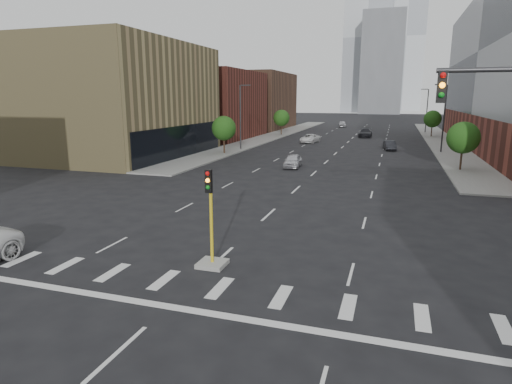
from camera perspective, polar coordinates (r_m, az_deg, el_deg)
The scene contains 21 objects.
sidewalk_left_far at distance 84.82m, azimuth 2.55°, elevation 7.57°, with size 5.00×92.00×0.15m, color gray.
sidewalk_right_far at distance 82.17m, azimuth 23.29°, elevation 6.41°, with size 5.00×92.00×0.15m, color gray.
building_left_mid at distance 58.93m, azimuth -18.79°, elevation 11.51°, with size 20.00×24.00×14.00m, color #9D8B58.
building_left_far_a at distance 81.36m, azimuth -7.65°, elevation 11.45°, with size 20.00×22.00×12.00m, color brown.
building_left_far_b at distance 105.43m, azimuth -1.46°, elevation 12.04°, with size 20.00×24.00×13.00m, color brown.
tower_left at distance 229.68m, azimuth 14.74°, elevation 19.04°, with size 22.00×22.00×70.00m, color #B2B7BC.
tower_right at distance 269.48m, azimuth 19.39°, elevation 18.81°, with size 20.00×20.00×80.00m, color #B2B7BC.
tower_mid at distance 208.14m, azimuth 16.48°, elevation 16.06°, with size 18.00×18.00×44.00m, color slate.
median_traffic_signal at distance 19.14m, azimuth -5.94°, elevation -7.11°, with size 1.20×1.20×4.40m.
streetlight_right_a at distance 62.83m, azimuth 23.72°, elevation 9.33°, with size 1.60×0.22×9.07m.
streetlight_right_b at distance 97.71m, azimuth 21.79°, elevation 10.26°, with size 1.60×0.22×9.07m.
streetlight_left at distance 61.18m, azimuth -2.02°, elevation 10.30°, with size 1.60×0.22×9.07m.
tree_left_near at distance 56.82m, azimuth -4.31°, elevation 8.47°, with size 3.20×3.20×4.85m.
tree_left_far at distance 85.31m, azimuth 3.41°, elevation 9.83°, with size 3.20×3.20×4.85m.
tree_right_near at distance 48.12m, azimuth 25.91°, elevation 6.53°, with size 3.20×3.20×4.85m.
tree_right_far at distance 87.83m, azimuth 22.49°, elevation 8.99°, with size 3.20×3.20×4.85m.
car_near_left at distance 46.21m, azimuth 4.91°, elevation 4.16°, with size 1.65×4.10×1.40m, color silver.
car_mid_right at distance 64.11m, azimuth 17.39°, elevation 5.95°, with size 1.41×4.05×1.33m, color #222328.
car_far_left at distance 72.06m, azimuth 7.18°, elevation 7.10°, with size 2.27×4.93×1.37m, color white.
car_deep_right at distance 83.90m, azimuth 14.38°, elevation 7.65°, with size 2.29×5.62×1.63m, color black.
car_distant at distance 111.81m, azimuth 11.44°, elevation 8.88°, with size 1.78×4.42×1.51m, color #B7B7BC.
Camera 1 is at (7.38, -7.49, 7.38)m, focal length 30.00 mm.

